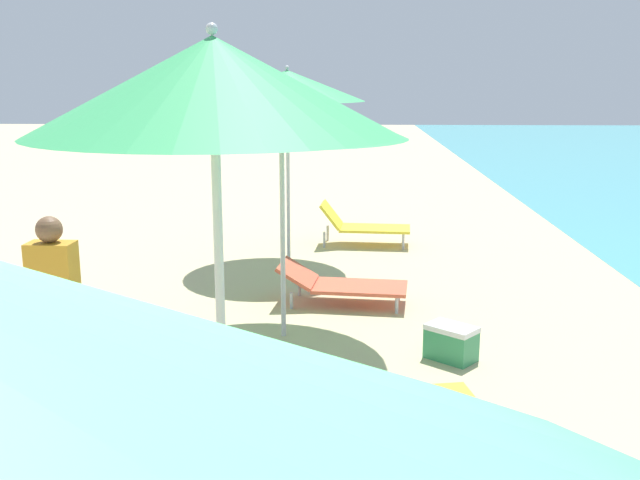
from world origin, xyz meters
The scene contains 8 objects.
umbrella_second centered at (-0.05, 3.22, 2.55)m, with size 1.88×1.88×2.86m.
lounger_second_shoreside centered at (0.88, 4.41, 0.31)m, with size 1.44×0.86×0.62m.
umbrella_third centered at (-0.01, 6.61, 2.28)m, with size 2.46×2.46×2.62m.
lounger_third_shoreside centered at (0.57, 7.70, 0.25)m, with size 1.54×0.78×0.48m.
umbrella_farthest centered at (-0.21, 9.77, 2.47)m, with size 2.15×2.15×2.74m.
lounger_farthest_shoreside centered at (0.87, 10.78, 0.32)m, with size 1.44×0.72×0.67m.
person_walking_near centered at (-1.68, 4.98, 0.93)m, with size 0.37×0.23×1.54m.
cooler_box centered at (1.61, 6.02, 0.17)m, with size 0.53×0.51×0.33m.
Camera 1 is at (0.61, -0.49, 2.60)m, focal length 41.16 mm.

